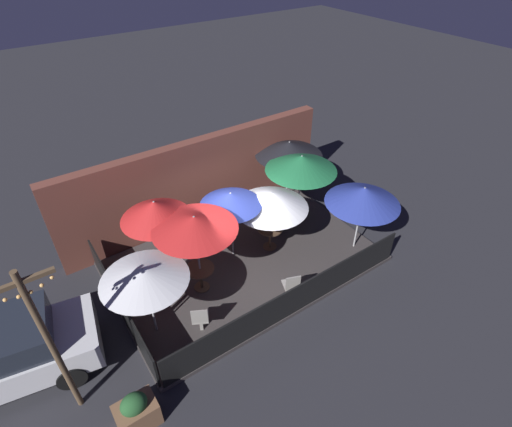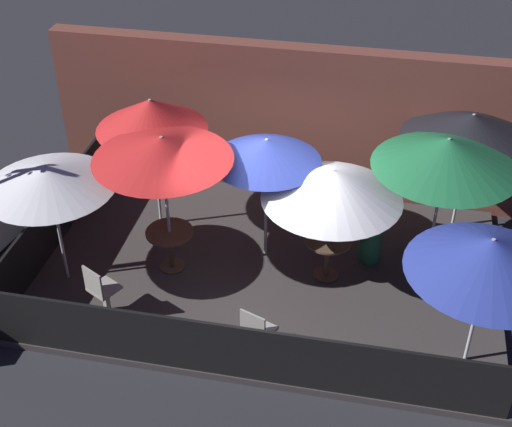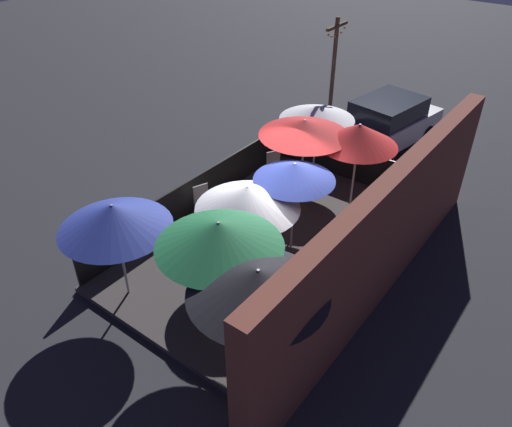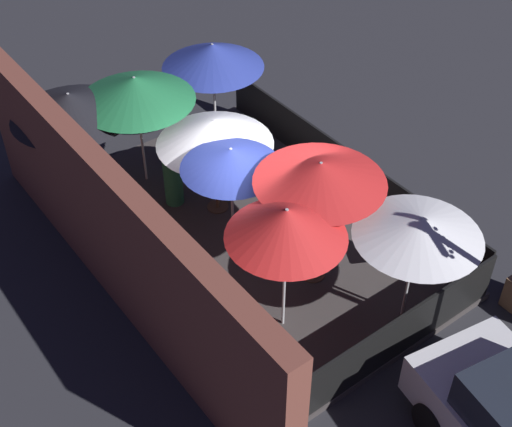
{
  "view_description": "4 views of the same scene",
  "coord_description": "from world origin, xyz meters",
  "views": [
    {
      "loc": [
        -4.64,
        -7.38,
        8.46
      ],
      "look_at": [
        0.72,
        0.42,
        1.28
      ],
      "focal_mm": 28.0,
      "sensor_mm": 36.0,
      "label": 1
    },
    {
      "loc": [
        1.64,
        -9.0,
        7.78
      ],
      "look_at": [
        -0.21,
        0.07,
        1.17
      ],
      "focal_mm": 50.0,
      "sensor_mm": 36.0,
      "label": 2
    },
    {
      "loc": [
        7.62,
        5.27,
        7.36
      ],
      "look_at": [
        0.53,
        -0.09,
        1.2
      ],
      "focal_mm": 35.0,
      "sensor_mm": 36.0,
      "label": 3
    },
    {
      "loc": [
        -8.06,
        5.89,
        9.24
      ],
      "look_at": [
        -0.67,
        0.33,
        1.24
      ],
      "focal_mm": 50.0,
      "sensor_mm": 36.0,
      "label": 4
    }
  ],
  "objects": [
    {
      "name": "ground_plane",
      "position": [
        0.0,
        0.0,
        0.0
      ],
      "size": [
        60.0,
        60.0,
        0.0
      ],
      "primitive_type": "plane",
      "color": "#26262B"
    },
    {
      "name": "patio_deck",
      "position": [
        0.0,
        0.0,
        0.06
      ],
      "size": [
        7.53,
        4.85,
        0.12
      ],
      "color": "#383333",
      "rests_on": "ground_plane"
    },
    {
      "name": "building_wall",
      "position": [
        0.0,
        2.65,
        1.48
      ],
      "size": [
        9.13,
        0.36,
        2.97
      ],
      "color": "brown",
      "rests_on": "ground_plane"
    },
    {
      "name": "fence_front",
      "position": [
        0.0,
        -2.38,
        0.59
      ],
      "size": [
        7.33,
        0.05,
        0.95
      ],
      "color": "black",
      "rests_on": "patio_deck"
    },
    {
      "name": "fence_side_left",
      "position": [
        -3.72,
        0.0,
        0.59
      ],
      "size": [
        0.05,
        4.65,
        0.95
      ],
      "color": "black",
      "rests_on": "patio_deck"
    },
    {
      "name": "patio_umbrella_0",
      "position": [
        0.98,
        0.03,
        1.91
      ],
      "size": [
        2.18,
        2.18,
        2.05
      ],
      "color": "#B2B2B7",
      "rests_on": "patio_deck"
    },
    {
      "name": "patio_umbrella_1",
      "position": [
        -1.57,
        -0.26,
        2.41
      ],
      "size": [
        2.16,
        2.16,
        2.48
      ],
      "color": "#B2B2B7",
      "rests_on": "patio_deck"
    },
    {
      "name": "patio_umbrella_2",
      "position": [
        2.62,
        0.7,
        2.26
      ],
      "size": [
        2.26,
        2.26,
        2.39
      ],
      "color": "#B2B2B7",
      "rests_on": "patio_deck"
    },
    {
      "name": "patio_umbrella_3",
      "position": [
        -3.17,
        -0.86,
        2.07
      ],
      "size": [
        2.01,
        2.01,
        2.13
      ],
      "color": "#B2B2B7",
      "rests_on": "patio_deck"
    },
    {
      "name": "patio_umbrella_4",
      "position": [
        3.05,
        1.85,
        2.13
      ],
      "size": [
        2.29,
        2.29,
        2.26
      ],
      "color": "#B2B2B7",
      "rests_on": "patio_deck"
    },
    {
      "name": "patio_umbrella_5",
      "position": [
        3.16,
        -1.42,
        2.04
      ],
      "size": [
        2.16,
        2.16,
        2.18
      ],
      "color": "#B2B2B7",
      "rests_on": "patio_deck"
    },
    {
      "name": "patio_umbrella_6",
      "position": [
        -0.12,
        0.44,
        2.14
      ],
      "size": [
        1.76,
        1.76,
        2.22
      ],
      "color": "#B2B2B7",
      "rests_on": "patio_deck"
    },
    {
      "name": "patio_umbrella_7",
      "position": [
        -2.12,
        0.87,
        2.34
      ],
      "size": [
        1.86,
        1.86,
        2.49
      ],
      "color": "#B2B2B7",
      "rests_on": "patio_deck"
    },
    {
      "name": "dining_table_0",
      "position": [
        0.98,
        0.03,
        0.71
      ],
      "size": [
        0.77,
        0.77,
        0.76
      ],
      "color": "#4C3828",
      "rests_on": "patio_deck"
    },
    {
      "name": "dining_table_1",
      "position": [
        -1.57,
        -0.26,
        0.7
      ],
      "size": [
        0.78,
        0.78,
        0.74
      ],
      "color": "#4C3828",
      "rests_on": "patio_deck"
    },
    {
      "name": "patio_chair_0",
      "position": [
        -2.27,
        -1.55,
        0.62
      ],
      "size": [
        0.54,
        0.54,
        0.92
      ],
      "rotation": [
        0.0,
        0.0,
        1.08
      ],
      "color": "gray",
      "rests_on": "patio_deck"
    },
    {
      "name": "patio_chair_1",
      "position": [
        0.22,
        -1.95,
        0.61
      ],
      "size": [
        0.52,
        0.52,
        0.91
      ],
      "rotation": [
        0.0,
        0.0,
        1.21
      ],
      "color": "gray",
      "rests_on": "patio_deck"
    },
    {
      "name": "patron_0",
      "position": [
        1.63,
        0.62,
        0.7
      ],
      "size": [
        0.51,
        0.51,
        1.28
      ],
      "rotation": [
        0.0,
        0.0,
        4.07
      ],
      "color": "#236642",
      "rests_on": "patio_deck"
    },
    {
      "name": "planter_box",
      "position": [
        -4.37,
        -2.74,
        0.43
      ],
      "size": [
        0.83,
        0.58,
        0.97
      ],
      "color": "brown",
      "rests_on": "ground_plane"
    },
    {
      "name": "light_post",
      "position": [
        -5.27,
        -1.62,
        2.23
      ],
      "size": [
        1.1,
        0.12,
        4.0
      ],
      "color": "brown",
      "rests_on": "ground_plane"
    },
    {
      "name": "parked_car_0",
      "position": [
        -6.29,
        -0.15,
        0.84
      ],
      "size": [
        4.08,
        2.32,
        1.62
      ],
      "rotation": [
        0.0,
        0.0,
        -0.17
      ],
      "color": "silver",
      "rests_on": "ground_plane"
    }
  ]
}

